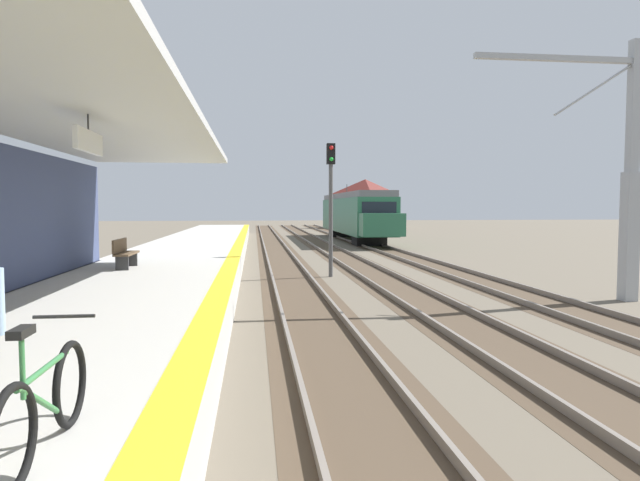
{
  "coord_description": "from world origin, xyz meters",
  "views": [
    {
      "loc": [
        0.51,
        -1.11,
        2.74
      ],
      "look_at": [
        1.76,
        9.18,
        2.1
      ],
      "focal_mm": 30.59,
      "sensor_mm": 36.0,
      "label": 1
    }
  ],
  "objects_px": {
    "catenary_pylon_far_side": "(622,177)",
    "approaching_train": "(355,214)",
    "platform_bench": "(124,252)",
    "bicycle_beside_commuter": "(45,404)",
    "distant_trackside_house": "(365,203)",
    "rail_signal_post": "(331,195)"
  },
  "relations": [
    {
      "from": "platform_bench",
      "to": "bicycle_beside_commuter",
      "type": "bearing_deg",
      "value": -79.57
    },
    {
      "from": "platform_bench",
      "to": "catenary_pylon_far_side",
      "type": "bearing_deg",
      "value": -9.08
    },
    {
      "from": "rail_signal_post",
      "to": "approaching_train",
      "type": "bearing_deg",
      "value": 77.07
    },
    {
      "from": "catenary_pylon_far_side",
      "to": "approaching_train",
      "type": "bearing_deg",
      "value": 94.6
    },
    {
      "from": "bicycle_beside_commuter",
      "to": "distant_trackside_house",
      "type": "distance_m",
      "value": 68.53
    },
    {
      "from": "approaching_train",
      "to": "catenary_pylon_far_side",
      "type": "relative_size",
      "value": 2.61
    },
    {
      "from": "platform_bench",
      "to": "distant_trackside_house",
      "type": "bearing_deg",
      "value": 71.05
    },
    {
      "from": "rail_signal_post",
      "to": "distant_trackside_house",
      "type": "bearing_deg",
      "value": 76.85
    },
    {
      "from": "approaching_train",
      "to": "distant_trackside_house",
      "type": "height_order",
      "value": "distant_trackside_house"
    },
    {
      "from": "approaching_train",
      "to": "bicycle_beside_commuter",
      "type": "bearing_deg",
      "value": -103.79
    },
    {
      "from": "catenary_pylon_far_side",
      "to": "distant_trackside_house",
      "type": "xyz_separation_m",
      "value": [
        4.04,
        56.1,
        -0.27
      ]
    },
    {
      "from": "platform_bench",
      "to": "distant_trackside_house",
      "type": "height_order",
      "value": "distant_trackside_house"
    },
    {
      "from": "rail_signal_post",
      "to": "platform_bench",
      "type": "bearing_deg",
      "value": -148.88
    },
    {
      "from": "platform_bench",
      "to": "approaching_train",
      "type": "bearing_deg",
      "value": 65.78
    },
    {
      "from": "bicycle_beside_commuter",
      "to": "catenary_pylon_far_side",
      "type": "height_order",
      "value": "catenary_pylon_far_side"
    },
    {
      "from": "bicycle_beside_commuter",
      "to": "rail_signal_post",
      "type": "distance_m",
      "value": 17.63
    },
    {
      "from": "bicycle_beside_commuter",
      "to": "distant_trackside_house",
      "type": "xyz_separation_m",
      "value": [
        16.12,
        66.58,
        2.04
      ]
    },
    {
      "from": "bicycle_beside_commuter",
      "to": "distant_trackside_house",
      "type": "height_order",
      "value": "distant_trackside_house"
    },
    {
      "from": "rail_signal_post",
      "to": "bicycle_beside_commuter",
      "type": "bearing_deg",
      "value": -104.94
    },
    {
      "from": "approaching_train",
      "to": "catenary_pylon_far_side",
      "type": "height_order",
      "value": "catenary_pylon_far_side"
    },
    {
      "from": "catenary_pylon_far_side",
      "to": "platform_bench",
      "type": "bearing_deg",
      "value": 170.92
    },
    {
      "from": "distant_trackside_house",
      "to": "rail_signal_post",
      "type": "bearing_deg",
      "value": -103.15
    }
  ]
}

